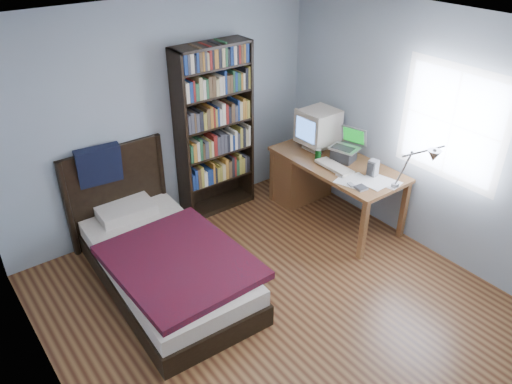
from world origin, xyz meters
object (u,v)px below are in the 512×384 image
Objects in this scene: bookshelf at (215,131)px; laptop at (345,151)px; desk at (309,172)px; keyboard at (334,167)px; desk_lamp at (428,159)px; speaker at (373,168)px; crt_monitor at (318,127)px; soda_can at (318,155)px; bed at (161,258)px.

laptop is at bearing -43.89° from bookshelf.
keyboard reaches higher than desk.
desk_lamp reaches higher than speaker.
bookshelf reaches higher than desk.
desk is at bearing 77.84° from keyboard.
desk is 0.98m from speaker.
crt_monitor is at bearing -13.20° from desk.
keyboard is (-0.23, -0.07, -0.09)m from laptop.
desk is 2.45× the size of desk_lamp.
soda_can is 0.06× the size of bookshelf.
bookshelf is (-0.83, 0.85, 0.21)m from soda_can.
desk is at bearing 88.01° from desk_lamp.
bookshelf is at bearing 34.08° from bed.
bed is (-2.03, 0.04, -0.54)m from soda_can.
speaker reaches higher than keyboard.
desk_lamp is 2.70m from bed.
laptop is 0.58× the size of desk_lamp.
desk is 1.27m from bookshelf.
bookshelf reaches higher than speaker.
keyboard is 0.26m from soda_can.
bed is at bearing 178.98° from soda_can.
speaker is 1.81m from bookshelf.
bed reaches higher than laptop.
soda_can is at bearing -1.02° from bed.
desk is 0.63m from keyboard.
desk is 0.73× the size of bed.
laptop is 3.04× the size of soda_can.
laptop is at bearing 75.67° from speaker.
bookshelf reaches higher than soda_can.
desk_lamp is at bearing -32.95° from bed.
bed reaches higher than soda_can.
keyboard is 2.47× the size of speaker.
crt_monitor is 0.38m from soda_can.
keyboard is 2.12m from bed.
desk_lamp reaches higher than keyboard.
crt_monitor is 0.22× the size of bed.
speaker is (-0.00, -0.87, -0.18)m from crt_monitor.
desk is at bearing 103.69° from laptop.
speaker is (-0.04, -0.45, -0.01)m from laptop.
desk_lamp is at bearing -84.99° from keyboard.
soda_can is at bearing -45.46° from bookshelf.
bed is (-2.24, -0.20, -0.75)m from crt_monitor.
bed is at bearing 173.14° from keyboard.
soda_can is at bearing 93.23° from desk_lamp.
desk is at bearing 63.31° from soda_can.
keyboard is at bearing 93.67° from desk_lamp.
desk is 0.59m from crt_monitor.
keyboard is at bearing -52.76° from bookshelf.
desk_lamp is 3.52× the size of speaker.
laptop is at bearing 81.91° from desk_lamp.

